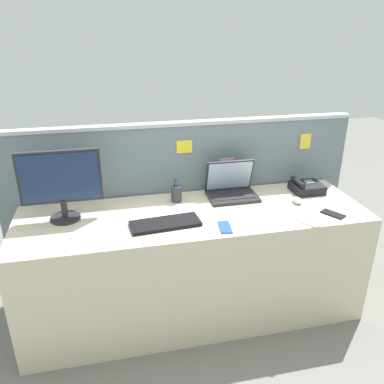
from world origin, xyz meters
name	(u,v)px	position (x,y,z in m)	size (l,w,h in m)	color
ground_plane	(194,309)	(0.00, 0.00, 0.00)	(10.00, 10.00, 0.00)	slate
desk	(194,264)	(0.00, 0.00, 0.38)	(2.17, 0.67, 0.75)	beige
cubicle_divider	(182,206)	(0.00, 0.38, 0.62)	(2.43, 0.08, 1.24)	slate
desktop_monitor	(61,181)	(-0.77, 0.09, 0.99)	(0.47, 0.18, 0.43)	#232328
laptop	(231,187)	(0.30, 0.20, 0.81)	(0.33, 0.24, 0.24)	#232328
desk_phone	(306,187)	(0.83, 0.15, 0.79)	(0.20, 0.18, 0.10)	black
keyboard_main	(165,223)	(-0.20, -0.12, 0.76)	(0.41, 0.16, 0.02)	black
computer_mouse_right_hand	(297,200)	(0.69, 0.00, 0.77)	(0.06, 0.10, 0.03)	#B2B5BC
pen_cup	(176,194)	(-0.07, 0.19, 0.81)	(0.07, 0.07, 0.16)	#333338
cell_phone_black_slab	(333,214)	(0.83, -0.21, 0.76)	(0.07, 0.14, 0.01)	black
cell_phone_white_slab	(309,222)	(0.64, -0.27, 0.76)	(0.07, 0.13, 0.01)	silver
cell_phone_blue_case	(225,227)	(0.13, -0.23, 0.76)	(0.06, 0.14, 0.01)	blue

